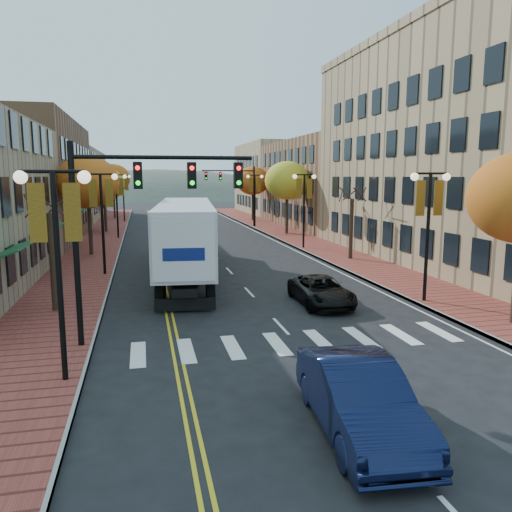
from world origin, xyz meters
TOP-DOWN VIEW (x-y plane):
  - ground at (0.00, 0.00)m, footprint 200.00×200.00m
  - sidewalk_left at (-9.00, 32.50)m, footprint 4.00×85.00m
  - sidewalk_right at (9.00, 32.50)m, footprint 4.00×85.00m
  - building_left_mid at (-17.00, 36.00)m, footprint 12.00×24.00m
  - building_left_far at (-17.00, 61.00)m, footprint 12.00×26.00m
  - building_right_near at (18.50, 16.00)m, footprint 15.00×28.00m
  - building_right_mid at (18.50, 42.00)m, footprint 15.00×24.00m
  - building_right_far at (18.50, 64.00)m, footprint 15.00×20.00m
  - tree_left_a at (-9.00, 8.00)m, footprint 0.28×0.28m
  - tree_left_b at (-9.00, 24.00)m, footprint 4.48×4.48m
  - tree_left_c at (-9.00, 40.00)m, footprint 4.16×4.16m
  - tree_left_d at (-9.00, 58.00)m, footprint 4.61×4.61m
  - tree_right_b at (9.00, 18.00)m, footprint 0.28×0.28m
  - tree_right_c at (9.00, 34.00)m, footprint 4.48×4.48m
  - tree_right_d at (9.00, 50.00)m, footprint 4.35×4.35m
  - lamp_left_a at (-7.50, 0.00)m, footprint 1.96×0.36m
  - lamp_left_b at (-7.50, 16.00)m, footprint 1.96×0.36m
  - lamp_left_c at (-7.50, 34.00)m, footprint 1.96×0.36m
  - lamp_left_d at (-7.50, 52.00)m, footprint 1.96×0.36m
  - lamp_right_a at (7.50, 6.00)m, footprint 1.96×0.36m
  - lamp_right_b at (7.50, 24.00)m, footprint 1.96×0.36m
  - lamp_right_c at (7.50, 42.00)m, footprint 1.96×0.36m
  - traffic_mast_near at (-5.48, 3.00)m, footprint 6.10×0.35m
  - traffic_mast_far at (5.48, 42.00)m, footprint 6.10×0.34m
  - semi_truck at (-2.74, 14.98)m, footprint 4.49×17.79m
  - navy_sedan at (-0.50, -4.38)m, footprint 2.21×5.30m
  - black_suv at (2.73, 6.88)m, footprint 2.24×4.71m
  - car_far_white at (-0.76, 48.69)m, footprint 1.65×4.00m
  - car_far_silver at (0.50, 63.60)m, footprint 2.49×5.02m
  - car_far_oncoming at (0.85, 63.81)m, footprint 1.81×4.77m

SIDE VIEW (x-z plane):
  - ground at x=0.00m, z-range 0.00..0.00m
  - sidewalk_left at x=-9.00m, z-range 0.00..0.15m
  - sidewalk_right at x=9.00m, z-range 0.00..0.15m
  - black_suv at x=2.73m, z-range 0.00..1.30m
  - car_far_white at x=-0.76m, z-range 0.00..1.36m
  - car_far_silver at x=0.50m, z-range 0.00..1.40m
  - car_far_oncoming at x=0.85m, z-range 0.00..1.55m
  - navy_sedan at x=-0.50m, z-range 0.00..1.70m
  - tree_left_a at x=-9.00m, z-range 0.15..4.35m
  - tree_right_b at x=9.00m, z-range 0.15..4.35m
  - semi_truck at x=-2.74m, z-range 0.37..4.77m
  - lamp_left_a at x=-7.50m, z-range 1.27..7.32m
  - lamp_left_b at x=-7.50m, z-range 1.27..7.32m
  - lamp_left_c at x=-7.50m, z-range 1.27..7.32m
  - lamp_left_d at x=-7.50m, z-range 1.27..7.32m
  - lamp_right_a at x=7.50m, z-range 1.27..7.32m
  - lamp_right_b at x=7.50m, z-range 1.27..7.32m
  - lamp_right_c at x=7.50m, z-range 1.27..7.32m
  - building_left_far at x=-17.00m, z-range 0.00..9.50m
  - traffic_mast_near at x=-5.48m, z-range 1.42..8.42m
  - traffic_mast_far at x=5.48m, z-range 1.42..8.42m
  - building_right_mid at x=18.50m, z-range 0.00..10.00m
  - tree_left_c at x=-9.00m, z-range 1.71..8.40m
  - tree_right_d at x=9.00m, z-range 1.79..8.79m
  - tree_left_b at x=-9.00m, z-range 1.84..9.05m
  - tree_right_c at x=9.00m, z-range 1.84..9.05m
  - building_left_mid at x=-17.00m, z-range 0.00..11.00m
  - building_right_far at x=18.50m, z-range 0.00..11.00m
  - tree_left_d at x=-9.00m, z-range 1.89..9.31m
  - building_right_near at x=18.50m, z-range 0.00..15.00m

